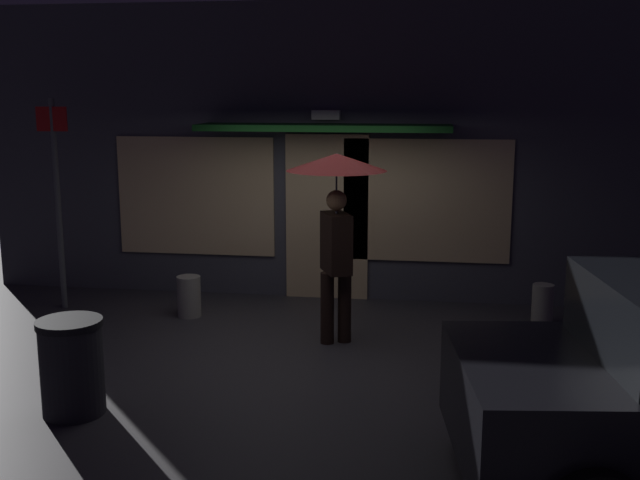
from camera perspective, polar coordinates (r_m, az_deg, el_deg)
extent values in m
plane|color=#38353A|center=(8.23, -1.60, -8.36)|extent=(18.00, 18.00, 0.00)
cube|color=#4C4C56|center=(10.11, 0.66, 6.59)|extent=(9.47, 0.30, 3.89)
cube|color=#F9D199|center=(10.05, 0.52, 1.71)|extent=(1.10, 0.04, 2.20)
cube|color=#F9D199|center=(10.41, -9.34, 3.28)|extent=(2.16, 0.04, 1.60)
cube|color=#F9D199|center=(9.92, 8.03, 2.94)|extent=(2.16, 0.04, 1.60)
cube|color=white|center=(9.84, 0.47, 9.41)|extent=(0.36, 0.16, 0.12)
cube|color=#144C19|center=(9.60, 0.26, 8.47)|extent=(3.20, 0.70, 0.08)
cylinder|color=black|center=(8.36, 0.55, -5.15)|extent=(0.15, 0.15, 0.80)
cylinder|color=black|center=(8.42, 1.86, -5.04)|extent=(0.15, 0.15, 0.80)
cube|color=black|center=(8.21, 1.23, -0.22)|extent=(0.41, 0.52, 0.65)
cube|color=silver|center=(8.15, 2.01, -0.31)|extent=(0.07, 0.14, 0.52)
cube|color=#B28C19|center=(8.15, 2.01, -0.45)|extent=(0.04, 0.06, 0.42)
sphere|color=tan|center=(8.13, 1.24, 3.01)|extent=(0.22, 0.22, 0.22)
cylinder|color=slate|center=(8.13, 1.24, 3.25)|extent=(0.02, 0.02, 0.94)
cone|color=#4C0C0C|center=(8.09, 1.25, 5.89)|extent=(1.08, 1.08, 0.18)
cylinder|color=black|center=(6.39, 15.01, -11.60)|extent=(0.66, 0.30, 0.64)
cylinder|color=#595B60|center=(10.09, -19.12, 2.46)|extent=(0.07, 0.07, 2.66)
cube|color=red|center=(9.97, -19.57, 8.59)|extent=(0.40, 0.02, 0.30)
cylinder|color=#9E998E|center=(9.52, -9.84, -4.21)|extent=(0.29, 0.29, 0.51)
cylinder|color=#9E998E|center=(9.48, 16.41, -4.65)|extent=(0.25, 0.25, 0.48)
cylinder|color=#2D2D33|center=(6.93, -18.17, -9.31)|extent=(0.53, 0.53, 0.78)
cylinder|color=black|center=(6.80, -18.38, -5.98)|extent=(0.56, 0.56, 0.06)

